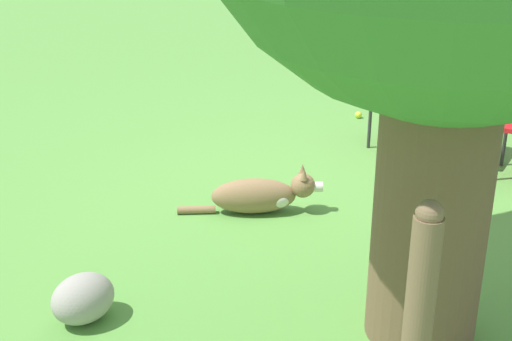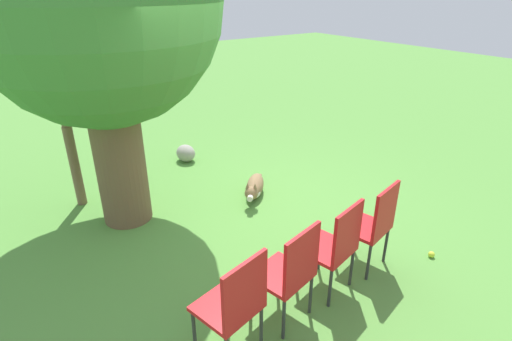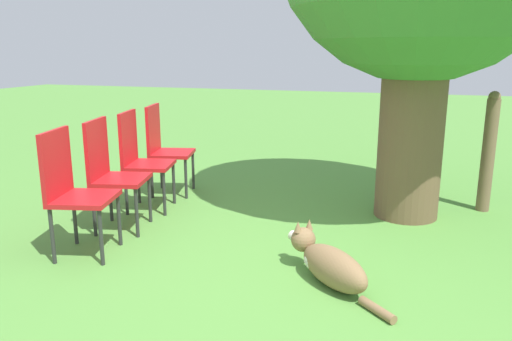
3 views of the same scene
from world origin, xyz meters
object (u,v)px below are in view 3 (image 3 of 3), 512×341
(red_chair_0, at_px, (72,186))
(red_chair_2, at_px, (140,155))
(dog, at_px, (328,263))
(fence_post, at_px, (488,152))
(red_chair_1, at_px, (110,168))
(red_chair_3, at_px, (164,144))

(red_chair_0, distance_m, red_chair_2, 1.13)
(dog, bearing_deg, red_chair_2, 15.55)
(fence_post, bearing_deg, red_chair_0, -145.47)
(dog, height_order, fence_post, fence_post)
(dog, distance_m, red_chair_0, 1.95)
(red_chair_0, distance_m, red_chair_1, 0.57)
(red_chair_3, bearing_deg, red_chair_1, -98.63)
(fence_post, bearing_deg, red_chair_3, -172.68)
(red_chair_1, bearing_deg, fence_post, 12.67)
(red_chair_2, bearing_deg, red_chair_3, 81.37)
(red_chair_2, height_order, red_chair_3, same)
(red_chair_0, relative_size, red_chair_1, 1.00)
(fence_post, relative_size, red_chair_2, 1.21)
(red_chair_1, relative_size, red_chair_2, 1.00)
(red_chair_0, distance_m, red_chair_3, 1.70)
(red_chair_2, bearing_deg, fence_post, 3.48)
(red_chair_1, bearing_deg, red_chair_0, -98.63)
(red_chair_2, distance_m, red_chair_3, 0.57)
(dog, height_order, red_chair_2, red_chair_2)
(red_chair_2, xyz_separation_m, red_chair_3, (-0.05, 0.56, 0.00))
(red_chair_0, bearing_deg, red_chair_1, 81.37)
(dog, relative_size, fence_post, 0.71)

